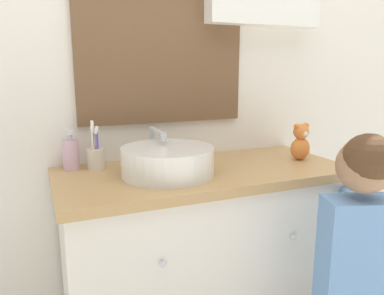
{
  "coord_description": "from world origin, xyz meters",
  "views": [
    {
      "loc": [
        -0.58,
        -0.92,
        1.16
      ],
      "look_at": [
        -0.07,
        0.3,
        0.88
      ],
      "focal_mm": 35.0,
      "sensor_mm": 36.0,
      "label": 1
    }
  ],
  "objects_px": {
    "toothbrush_holder": "(96,156)",
    "teddy_bear": "(300,142)",
    "child_figure": "(356,256)",
    "soap_dispenser": "(71,154)",
    "sink_basin": "(168,160)"
  },
  "relations": [
    {
      "from": "toothbrush_holder",
      "to": "teddy_bear",
      "type": "height_order",
      "value": "toothbrush_holder"
    },
    {
      "from": "teddy_bear",
      "to": "child_figure",
      "type": "bearing_deg",
      "value": -104.26
    },
    {
      "from": "soap_dispenser",
      "to": "child_figure",
      "type": "xyz_separation_m",
      "value": [
        0.79,
        -0.65,
        -0.27
      ]
    },
    {
      "from": "sink_basin",
      "to": "toothbrush_holder",
      "type": "xyz_separation_m",
      "value": [
        -0.23,
        0.18,
        -0.0
      ]
    },
    {
      "from": "sink_basin",
      "to": "soap_dispenser",
      "type": "xyz_separation_m",
      "value": [
        -0.32,
        0.2,
        0.01
      ]
    },
    {
      "from": "sink_basin",
      "to": "teddy_bear",
      "type": "xyz_separation_m",
      "value": [
        0.59,
        -0.0,
        0.02
      ]
    },
    {
      "from": "toothbrush_holder",
      "to": "teddy_bear",
      "type": "xyz_separation_m",
      "value": [
        0.82,
        -0.18,
        0.03
      ]
    },
    {
      "from": "sink_basin",
      "to": "child_figure",
      "type": "xyz_separation_m",
      "value": [
        0.48,
        -0.44,
        -0.26
      ]
    },
    {
      "from": "teddy_bear",
      "to": "sink_basin",
      "type": "bearing_deg",
      "value": 179.59
    },
    {
      "from": "child_figure",
      "to": "teddy_bear",
      "type": "distance_m",
      "value": 0.53
    },
    {
      "from": "toothbrush_holder",
      "to": "teddy_bear",
      "type": "distance_m",
      "value": 0.84
    },
    {
      "from": "toothbrush_holder",
      "to": "child_figure",
      "type": "height_order",
      "value": "child_figure"
    },
    {
      "from": "teddy_bear",
      "to": "soap_dispenser",
      "type": "bearing_deg",
      "value": 167.19
    },
    {
      "from": "toothbrush_holder",
      "to": "soap_dispenser",
      "type": "xyz_separation_m",
      "value": [
        -0.09,
        0.03,
        0.01
      ]
    },
    {
      "from": "soap_dispenser",
      "to": "teddy_bear",
      "type": "relative_size",
      "value": 0.98
    }
  ]
}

